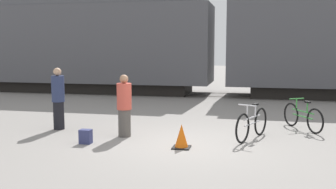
% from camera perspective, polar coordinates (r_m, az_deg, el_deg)
% --- Properties ---
extents(ground_plane, '(80.00, 80.00, 0.00)m').
position_cam_1_polar(ground_plane, '(9.43, 2.11, -7.17)').
color(ground_plane, gray).
extents(freight_train, '(56.40, 3.08, 5.78)m').
position_cam_1_polar(freight_train, '(18.93, 7.55, 9.12)').
color(freight_train, black).
rests_on(freight_train, ground_plane).
extents(rail_near, '(68.40, 0.07, 0.01)m').
position_cam_1_polar(rail_near, '(18.34, 7.21, -0.31)').
color(rail_near, '#4C4238').
rests_on(rail_near, ground_plane).
extents(rail_far, '(68.40, 0.07, 0.01)m').
position_cam_1_polar(rail_far, '(19.76, 7.59, 0.20)').
color(rail_far, '#4C4238').
rests_on(rail_far, ground_plane).
extents(bicycle_silver, '(0.77, 1.68, 0.91)m').
position_cam_1_polar(bicycle_silver, '(10.03, 12.09, -4.20)').
color(bicycle_silver, black).
rests_on(bicycle_silver, ground_plane).
extents(bicycle_green, '(0.91, 1.56, 0.85)m').
position_cam_1_polar(bicycle_green, '(11.54, 18.94, -3.08)').
color(bicycle_green, black).
rests_on(bicycle_green, ground_plane).
extents(person_in_red, '(0.38, 0.38, 1.60)m').
position_cam_1_polar(person_in_red, '(10.10, -6.36, -1.69)').
color(person_in_red, '#514C47').
rests_on(person_in_red, ground_plane).
extents(person_in_navy, '(0.35, 0.35, 1.72)m').
position_cam_1_polar(person_in_navy, '(11.34, -15.64, -0.59)').
color(person_in_navy, black).
rests_on(person_in_navy, ground_plane).
extents(backpack, '(0.28, 0.20, 0.34)m').
position_cam_1_polar(backpack, '(9.62, -11.86, -5.99)').
color(backpack, navy).
rests_on(backpack, ground_plane).
extents(traffic_cone, '(0.40, 0.40, 0.55)m').
position_cam_1_polar(traffic_cone, '(9.00, 1.97, -6.19)').
color(traffic_cone, black).
rests_on(traffic_cone, ground_plane).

